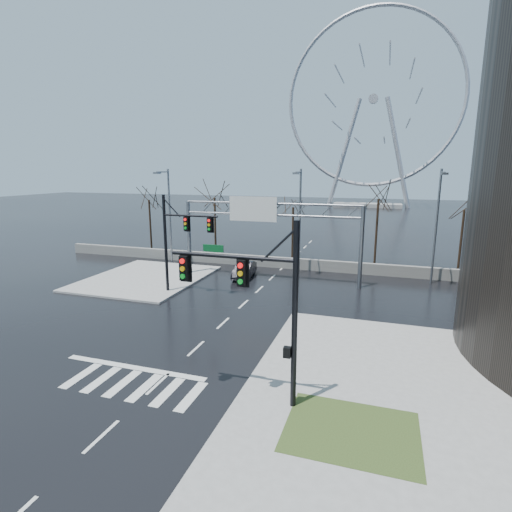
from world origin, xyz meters
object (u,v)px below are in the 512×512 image
at_px(signal_mast_far, 178,235).
at_px(sign_gantry, 265,224).
at_px(signal_mast_near, 262,296).
at_px(ferris_wheel, 373,106).
at_px(car, 244,270).

height_order(signal_mast_far, sign_gantry, signal_mast_far).
bearing_deg(signal_mast_near, sign_gantry, 106.19).
height_order(signal_mast_near, signal_mast_far, same).
bearing_deg(sign_gantry, ferris_wheel, 86.16).
height_order(signal_mast_near, ferris_wheel, ferris_wheel).
height_order(signal_mast_far, car, signal_mast_far).
height_order(ferris_wheel, car, ferris_wheel).
xyz_separation_m(ferris_wheel, car, (-7.54, -79.65, -25.42)).
relative_size(sign_gantry, ferris_wheel, 0.32).
xyz_separation_m(signal_mast_far, sign_gantry, (5.49, 6.00, 0.35)).
xyz_separation_m(signal_mast_near, signal_mast_far, (-11.01, 13.00, -0.04)).
bearing_deg(ferris_wheel, sign_gantry, -93.84).
bearing_deg(ferris_wheel, signal_mast_far, -97.20).
xyz_separation_m(signal_mast_far, ferris_wheel, (10.87, 86.04, 21.30)).
relative_size(signal_mast_far, ferris_wheel, 0.16).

